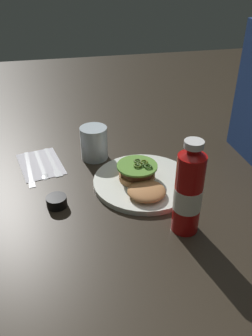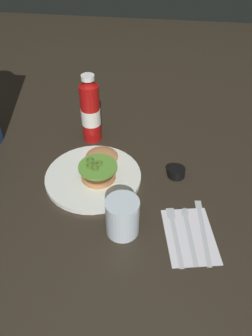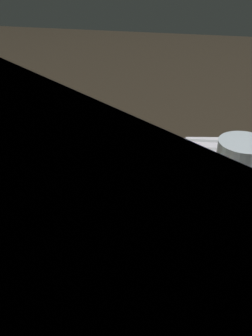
{
  "view_description": "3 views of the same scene",
  "coord_description": "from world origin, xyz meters",
  "px_view_note": "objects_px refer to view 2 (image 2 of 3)",
  "views": [
    {
      "loc": [
        0.75,
        -0.13,
        0.57
      ],
      "look_at": [
        -0.07,
        0.05,
        0.04
      ],
      "focal_mm": 36.9,
      "sensor_mm": 36.0,
      "label": 1
    },
    {
      "loc": [
        -0.75,
        -0.1,
        0.69
      ],
      "look_at": [
        -0.03,
        -0.0,
        0.05
      ],
      "focal_mm": 35.05,
      "sensor_mm": 36.0,
      "label": 2
    },
    {
      "loc": [
        -0.15,
        0.54,
        0.38
      ],
      "look_at": [
        -0.03,
        0.03,
        0.06
      ],
      "focal_mm": 38.48,
      "sensor_mm": 36.0,
      "label": 3
    }
  ],
  "objects_px": {
    "dinner_plate": "(93,177)",
    "condiment_cup": "(176,172)",
    "spoon_utensil": "(188,226)",
    "butter_knife": "(202,226)",
    "fork_utensil": "(174,230)",
    "ketchup_bottle": "(91,112)",
    "napkin": "(190,236)",
    "water_glass": "(122,217)",
    "burger_sandwich": "(99,166)"
  },
  "relations": [
    {
      "from": "napkin",
      "to": "spoon_utensil",
      "type": "xyz_separation_m",
      "value": [
        0.03,
        0.0,
        0.0
      ]
    },
    {
      "from": "burger_sandwich",
      "to": "ketchup_bottle",
      "type": "relative_size",
      "value": 0.8
    },
    {
      "from": "burger_sandwich",
      "to": "spoon_utensil",
      "type": "bearing_deg",
      "value": -122.21
    },
    {
      "from": "butter_knife",
      "to": "fork_utensil",
      "type": "bearing_deg",
      "value": 107.61
    },
    {
      "from": "water_glass",
      "to": "spoon_utensil",
      "type": "height_order",
      "value": "water_glass"
    },
    {
      "from": "water_glass",
      "to": "napkin",
      "type": "bearing_deg",
      "value": -88.41
    },
    {
      "from": "napkin",
      "to": "spoon_utensil",
      "type": "bearing_deg",
      "value": 9.47
    },
    {
      "from": "dinner_plate",
      "to": "ketchup_bottle",
      "type": "distance_m",
      "value": 0.23
    },
    {
      "from": "ketchup_bottle",
      "to": "water_glass",
      "type": "xyz_separation_m",
      "value": [
        -0.39,
        -0.16,
        -0.06
      ]
    },
    {
      "from": "butter_knife",
      "to": "spoon_utensil",
      "type": "xyz_separation_m",
      "value": [
        -0.01,
        0.04,
        -0.0
      ]
    },
    {
      "from": "butter_knife",
      "to": "water_glass",
      "type": "bearing_deg",
      "value": 100.66
    },
    {
      "from": "fork_utensil",
      "to": "burger_sandwich",
      "type": "bearing_deg",
      "value": 51.36
    },
    {
      "from": "condiment_cup",
      "to": "butter_knife",
      "type": "xyz_separation_m",
      "value": [
        -0.19,
        -0.07,
        -0.01
      ]
    },
    {
      "from": "burger_sandwich",
      "to": "butter_knife",
      "type": "bearing_deg",
      "value": -118.1
    },
    {
      "from": "condiment_cup",
      "to": "napkin",
      "type": "distance_m",
      "value": 0.23
    },
    {
      "from": "napkin",
      "to": "butter_knife",
      "type": "bearing_deg",
      "value": -44.29
    },
    {
      "from": "burger_sandwich",
      "to": "fork_utensil",
      "type": "height_order",
      "value": "burger_sandwich"
    },
    {
      "from": "fork_utensil",
      "to": "dinner_plate",
      "type": "bearing_deg",
      "value": 56.54
    },
    {
      "from": "condiment_cup",
      "to": "napkin",
      "type": "bearing_deg",
      "value": -169.86
    },
    {
      "from": "burger_sandwich",
      "to": "condiment_cup",
      "type": "bearing_deg",
      "value": -83.47
    },
    {
      "from": "ketchup_bottle",
      "to": "napkin",
      "type": "relative_size",
      "value": 1.32
    },
    {
      "from": "napkin",
      "to": "fork_utensil",
      "type": "distance_m",
      "value": 0.04
    },
    {
      "from": "dinner_plate",
      "to": "condiment_cup",
      "type": "xyz_separation_m",
      "value": [
        0.05,
        -0.25,
        0.01
      ]
    },
    {
      "from": "butter_knife",
      "to": "napkin",
      "type": "bearing_deg",
      "value": 135.71
    },
    {
      "from": "water_glass",
      "to": "fork_utensil",
      "type": "distance_m",
      "value": 0.14
    },
    {
      "from": "burger_sandwich",
      "to": "butter_knife",
      "type": "distance_m",
      "value": 0.35
    },
    {
      "from": "water_glass",
      "to": "condiment_cup",
      "type": "xyz_separation_m",
      "value": [
        0.23,
        -0.13,
        -0.04
      ]
    },
    {
      "from": "spoon_utensil",
      "to": "fork_utensil",
      "type": "bearing_deg",
      "value": 116.8
    },
    {
      "from": "water_glass",
      "to": "butter_knife",
      "type": "distance_m",
      "value": 0.22
    },
    {
      "from": "dinner_plate",
      "to": "fork_utensil",
      "type": "xyz_separation_m",
      "value": [
        -0.17,
        -0.25,
        -0.0
      ]
    },
    {
      "from": "water_glass",
      "to": "dinner_plate",
      "type": "bearing_deg",
      "value": 32.73
    },
    {
      "from": "burger_sandwich",
      "to": "napkin",
      "type": "relative_size",
      "value": 1.06
    },
    {
      "from": "dinner_plate",
      "to": "water_glass",
      "type": "height_order",
      "value": "water_glass"
    },
    {
      "from": "condiment_cup",
      "to": "fork_utensil",
      "type": "height_order",
      "value": "condiment_cup"
    },
    {
      "from": "ketchup_bottle",
      "to": "condiment_cup",
      "type": "relative_size",
      "value": 4.43
    },
    {
      "from": "burger_sandwich",
      "to": "condiment_cup",
      "type": "distance_m",
      "value": 0.24
    },
    {
      "from": "dinner_plate",
      "to": "fork_utensil",
      "type": "relative_size",
      "value": 1.54
    },
    {
      "from": "ketchup_bottle",
      "to": "fork_utensil",
      "type": "relative_size",
      "value": 1.26
    },
    {
      "from": "ketchup_bottle",
      "to": "napkin",
      "type": "xyz_separation_m",
      "value": [
        -0.38,
        -0.34,
        -0.11
      ]
    },
    {
      "from": "napkin",
      "to": "spoon_utensil",
      "type": "distance_m",
      "value": 0.03
    },
    {
      "from": "dinner_plate",
      "to": "spoon_utensil",
      "type": "relative_size",
      "value": 1.57
    },
    {
      "from": "burger_sandwich",
      "to": "water_glass",
      "type": "xyz_separation_m",
      "value": [
        -0.2,
        -0.1,
        0.02
      ]
    },
    {
      "from": "water_glass",
      "to": "spoon_utensil",
      "type": "bearing_deg",
      "value": -78.81
    },
    {
      "from": "water_glass",
      "to": "napkin",
      "type": "xyz_separation_m",
      "value": [
        0.0,
        -0.17,
        -0.05
      ]
    },
    {
      "from": "napkin",
      "to": "ketchup_bottle",
      "type": "bearing_deg",
      "value": 41.5
    },
    {
      "from": "ketchup_bottle",
      "to": "burger_sandwich",
      "type": "bearing_deg",
      "value": -161.02
    },
    {
      "from": "ketchup_bottle",
      "to": "spoon_utensil",
      "type": "distance_m",
      "value": 0.49
    },
    {
      "from": "water_glass",
      "to": "fork_utensil",
      "type": "bearing_deg",
      "value": -83.28
    },
    {
      "from": "condiment_cup",
      "to": "spoon_utensil",
      "type": "xyz_separation_m",
      "value": [
        -0.2,
        -0.04,
        -0.01
      ]
    },
    {
      "from": "dinner_plate",
      "to": "condiment_cup",
      "type": "distance_m",
      "value": 0.25
    }
  ]
}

